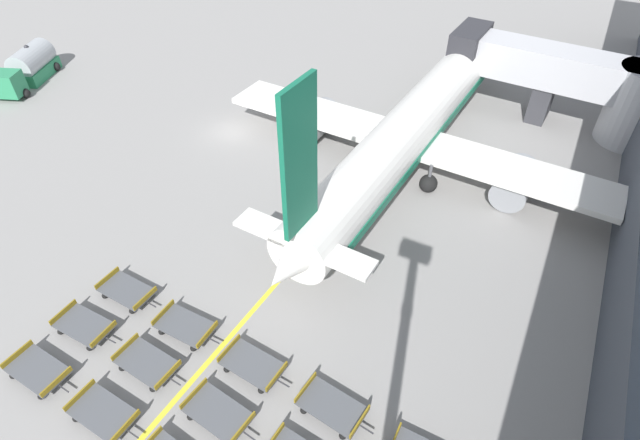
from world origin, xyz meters
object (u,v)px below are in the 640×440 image
object	(u,v)px
baggage_dolly_row_mid_a_col_c	(218,413)
baggage_dolly_row_mid_b_col_a	(127,291)
baggage_dolly_row_mid_a_col_a	(84,326)
baggage_dolly_row_mid_b_col_d	(332,407)
baggage_dolly_row_mid_b_col_c	(253,365)
baggage_dolly_row_near_col_a	(38,370)
baggage_dolly_row_near_col_b	(103,413)
fuel_tanker_secondary	(28,68)
baggage_dolly_row_mid_a_col_b	(147,363)
airplane	(412,128)
baggage_dolly_row_mid_b_col_b	(186,326)

from	to	relation	value
baggage_dolly_row_mid_a_col_c	baggage_dolly_row_mid_b_col_a	world-z (taller)	same
baggage_dolly_row_mid_a_col_a	baggage_dolly_row_mid_b_col_d	size ratio (longest dim) A/B	0.98
baggage_dolly_row_mid_a_col_a	baggage_dolly_row_mid_b_col_d	world-z (taller)	same
baggage_dolly_row_mid_a_col_a	baggage_dolly_row_mid_b_col_c	size ratio (longest dim) A/B	0.99
baggage_dolly_row_mid_b_col_c	baggage_dolly_row_mid_b_col_d	bearing A→B (deg)	-1.51
baggage_dolly_row_near_col_a	baggage_dolly_row_mid_b_col_a	xyz separation A→B (m)	(0.18, 6.01, 0.00)
baggage_dolly_row_mid_b_col_a	baggage_dolly_row_mid_b_col_c	distance (m)	9.25
baggage_dolly_row_mid_a_col_c	baggage_dolly_row_near_col_b	bearing A→B (deg)	-151.96
baggage_dolly_row_near_col_a	baggage_dolly_row_mid_b_col_c	bearing A→B (deg)	29.76
fuel_tanker_secondary	baggage_dolly_row_mid_a_col_b	size ratio (longest dim) A/B	2.20
fuel_tanker_secondary	baggage_dolly_row_mid_a_col_a	distance (m)	34.43
baggage_dolly_row_mid_a_col_a	baggage_dolly_row_mid_b_col_a	size ratio (longest dim) A/B	0.99
baggage_dolly_row_near_col_b	baggage_dolly_row_mid_b_col_c	world-z (taller)	same
airplane	baggage_dolly_row_mid_b_col_d	world-z (taller)	airplane
fuel_tanker_secondary	baggage_dolly_row_mid_b_col_d	size ratio (longest dim) A/B	2.18
baggage_dolly_row_mid_b_col_b	baggage_dolly_row_mid_a_col_a	bearing A→B (deg)	-152.21
baggage_dolly_row_mid_a_col_c	baggage_dolly_row_mid_b_col_b	distance (m)	5.60
baggage_dolly_row_mid_a_col_b	baggage_dolly_row_mid_b_col_d	size ratio (longest dim) A/B	0.99
baggage_dolly_row_mid_a_col_c	baggage_dolly_row_near_col_a	bearing A→B (deg)	-165.43
baggage_dolly_row_mid_a_col_a	baggage_dolly_row_mid_b_col_c	bearing A→B (deg)	13.66
airplane	baggage_dolly_row_mid_b_col_b	world-z (taller)	airplane
baggage_dolly_row_mid_b_col_b	baggage_dolly_row_mid_b_col_a	bearing A→B (deg)	175.60
baggage_dolly_row_mid_b_col_a	baggage_dolly_row_mid_b_col_b	xyz separation A→B (m)	(4.64, -0.36, 0.00)
baggage_dolly_row_mid_a_col_c	baggage_dolly_row_mid_b_col_c	bearing A→B (deg)	90.21
baggage_dolly_row_mid_b_col_a	baggage_dolly_row_mid_a_col_c	bearing A→B (deg)	-21.12
baggage_dolly_row_mid_a_col_a	baggage_dolly_row_mid_a_col_b	world-z (taller)	same
baggage_dolly_row_mid_b_col_b	baggage_dolly_row_mid_b_col_c	world-z (taller)	same
baggage_dolly_row_near_col_b	baggage_dolly_row_mid_b_col_a	size ratio (longest dim) A/B	1.00
baggage_dolly_row_mid_a_col_c	baggage_dolly_row_mid_b_col_c	size ratio (longest dim) A/B	1.01
baggage_dolly_row_mid_b_col_a	baggage_dolly_row_mid_b_col_b	bearing A→B (deg)	-4.40
airplane	fuel_tanker_secondary	bearing A→B (deg)	-173.37
baggage_dolly_row_mid_a_col_b	baggage_dolly_row_mid_b_col_b	bearing A→B (deg)	85.13
baggage_dolly_row_near_col_a	baggage_dolly_row_mid_a_col_a	xyz separation A→B (m)	(-0.08, 3.07, 0.00)
fuel_tanker_secondary	baggage_dolly_row_near_col_a	bearing A→B (deg)	-38.06
baggage_dolly_row_near_col_a	baggage_dolly_row_mid_a_col_c	world-z (taller)	same
baggage_dolly_row_near_col_a	baggage_dolly_row_mid_b_col_b	size ratio (longest dim) A/B	1.01
baggage_dolly_row_mid_a_col_a	baggage_dolly_row_near_col_a	bearing A→B (deg)	-88.52
baggage_dolly_row_mid_b_col_b	baggage_dolly_row_mid_b_col_d	xyz separation A→B (m)	(9.19, -0.40, 0.00)
baggage_dolly_row_mid_a_col_a	baggage_dolly_row_mid_b_col_d	distance (m)	14.26
baggage_dolly_row_mid_a_col_b	baggage_dolly_row_mid_b_col_b	world-z (taller)	same
airplane	baggage_dolly_row_mid_a_col_a	size ratio (longest dim) A/B	9.78
baggage_dolly_row_near_col_a	baggage_dolly_row_mid_a_col_a	bearing A→B (deg)	91.48
baggage_dolly_row_mid_b_col_c	baggage_dolly_row_mid_a_col_a	bearing A→B (deg)	-166.34
airplane	baggage_dolly_row_mid_b_col_c	size ratio (longest dim) A/B	9.64
baggage_dolly_row_mid_b_col_b	fuel_tanker_secondary	bearing A→B (deg)	153.41
baggage_dolly_row_mid_a_col_b	fuel_tanker_secondary	bearing A→B (deg)	149.60
baggage_dolly_row_mid_a_col_c	baggage_dolly_row_mid_b_col_a	xyz separation A→B (m)	(-9.24, 3.57, 0.00)
baggage_dolly_row_near_col_a	fuel_tanker_secondary	bearing A→B (deg)	141.94
airplane	fuel_tanker_secondary	distance (m)	38.63
fuel_tanker_secondary	baggage_dolly_row_mid_b_col_b	distance (m)	37.36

